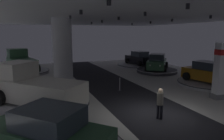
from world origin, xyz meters
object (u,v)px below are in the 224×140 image
Objects in this scene: brand_sign_pylon at (223,70)px; display_car_near_left at (47,136)px; display_platform_mid_left at (40,106)px; visitor_walking_near at (160,102)px; pickup_truck_mid_left at (35,87)px; display_platform_mid_right at (208,83)px; display_car_mid_right at (208,73)px; display_platform_deep_right at (139,65)px; column_left at (63,52)px; display_platform_far_right at (157,71)px; display_car_far_right at (157,62)px; display_car_deep_right at (139,58)px; display_platform_deep_left at (22,72)px; pickup_truck_deep_left at (21,62)px.

brand_sign_pylon reaches higher than display_car_near_left.
display_platform_mid_left is (-11.25, 2.51, -1.74)m from brand_sign_pylon.
pickup_truck_mid_left is at bearing 144.81° from visitor_walking_near.
display_car_near_left is 5.81m from visitor_walking_near.
display_platform_mid_right is at bearing 1.65° from pickup_truck_mid_left.
display_car_mid_right reaches higher than display_platform_deep_right.
visitor_walking_near is (3.39, -8.71, -1.84)m from column_left.
display_car_mid_right is at bearing -83.57° from display_platform_far_right.
pickup_truck_mid_left reaches higher than display_car_far_right.
display_car_far_right is 0.77× the size of display_platform_deep_right.
display_car_deep_right is (0.32, 4.57, 0.84)m from display_platform_far_right.
display_platform_mid_right is 9.11m from visitor_walking_near.
display_car_mid_right is at bearing -87.86° from display_platform_deep_right.
display_platform_deep_left is 12.08m from display_platform_mid_left.
display_platform_deep_left is at bearing 94.98° from pickup_truck_mid_left.
brand_sign_pylon is 0.70× the size of pickup_truck_mid_left.
brand_sign_pylon is at bearing -39.04° from column_left.
display_car_deep_right is at bearing 86.04° from display_platform_far_right.
display_car_near_left is 0.98× the size of display_car_deep_right.
display_car_deep_right is at bearing -83.40° from display_platform_deep_right.
display_car_mid_right is (14.67, -11.36, 0.86)m from display_platform_deep_left.
pickup_truck_mid_left reaches higher than display_platform_far_right.
display_car_near_left is (1.31, -17.91, -0.18)m from pickup_truck_deep_left.
display_car_mid_right is at bearing 55.60° from brand_sign_pylon.
display_car_deep_right reaches higher than display_platform_far_right.
display_platform_mid_left is at bearing -83.86° from pickup_truck_deep_left.
display_platform_deep_left is at bearing 130.72° from brand_sign_pylon.
display_platform_mid_left is at bearing 145.36° from visitor_walking_near.
visitor_walking_near is at bearing -123.41° from display_platform_far_right.
display_platform_deep_left is (-13.94, 4.92, -0.04)m from display_platform_far_right.
column_left reaches higher than display_platform_deep_right.
column_left is 9.52m from visitor_walking_near.
display_car_near_left is at bearing -155.09° from display_car_mid_right.
pickup_truck_deep_left is (-3.44, 7.42, -1.54)m from column_left.
column_left is 0.97× the size of display_platform_deep_left.
column_left is 1.11× the size of display_platform_mid_right.
pickup_truck_deep_left is at bearing 159.64° from display_car_far_right.
display_platform_deep_left reaches higher than display_platform_mid_right.
column_left reaches higher than display_platform_mid_left.
display_car_near_left is at bearing -135.09° from display_platform_far_right.
brand_sign_pylon is 2.32× the size of visitor_walking_near.
brand_sign_pylon reaches higher than visitor_walking_near.
display_platform_deep_left is 11.87m from pickup_truck_mid_left.
pickup_truck_deep_left is (-0.08, 0.31, 1.06)m from display_platform_deep_left.
pickup_truck_deep_left is 18.86m from display_platform_mid_right.
column_left is at bearing 78.49° from display_car_near_left.
display_platform_deep_right is (-0.41, 11.03, -0.87)m from display_car_mid_right.
column_left is at bearing -148.19° from display_car_deep_right.
display_car_deep_right is 17.19m from visitor_walking_near.
display_platform_mid_right is at bearing 2.67° from display_platform_mid_left.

